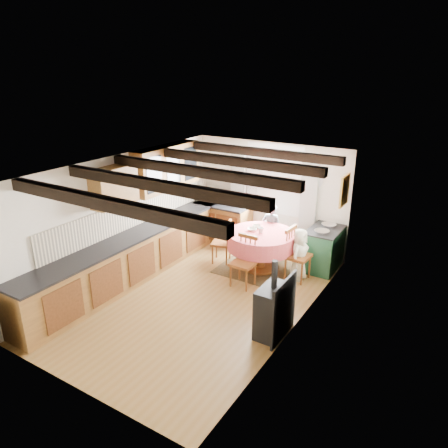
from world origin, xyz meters
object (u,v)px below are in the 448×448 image
Objects in this scene: aga_range at (324,248)px; cast_iron_stove at (273,298)px; chair_near at (243,262)px; child_far at (271,230)px; dining_table at (261,252)px; chair_left at (221,241)px; chair_right at (298,254)px; child_right at (299,254)px; cup at (261,230)px.

cast_iron_stove reaches higher than aga_range.
child_far reaches higher than chair_near.
chair_near reaches higher than dining_table.
chair_left is 1.69m from chair_right.
child_right reaches higher than aga_range.
cast_iron_stove is at bearing -58.09° from cup.
chair_right is at bearing 140.54° from child_far.
chair_right is at bearing -109.13° from aga_range.
child_right reaches higher than dining_table.
cast_iron_stove reaches higher than chair_right.
dining_table is 2.22m from cast_iron_stove.
child_far is (-0.12, 0.71, 0.20)m from dining_table.
dining_table is 0.81m from child_right.
cup is (-1.17, 1.88, 0.24)m from cast_iron_stove.
aga_range is at bearing -17.84° from child_right.
child_far is at bearing 117.52° from chair_left.
cup is (-1.06, -0.75, 0.43)m from aga_range.
chair_left is at bearing 144.31° from chair_near.
chair_near is 1.14m from chair_left.
child_far is 1.17× the size of child_right.
chair_right is at bearing 1.38° from cup.
dining_table is at bearing 94.56° from child_right.
child_far reaches higher than cup.
chair_left is 0.98× the size of aga_range.
chair_left is 1.11m from child_far.
child_right is at bearing 3.32° from dining_table.
child_right is (0.80, 0.05, 0.11)m from dining_table.
chair_left is at bearing -175.09° from cup.
chair_right is 0.84× the size of cast_iron_stove.
child_right is (0.79, 0.81, 0.02)m from chair_near.
child_right is (0.01, 0.03, -0.01)m from chair_right.
child_right is at bearing 47.28° from chair_near.
dining_table is 0.80m from chair_right.
dining_table is 1.29m from aga_range.
chair_left is at bearing 138.61° from cast_iron_stove.
child_far is 10.95× the size of cup.
cup reaches higher than dining_table.
child_right is (0.92, -0.66, -0.09)m from child_far.
chair_near is at bearing -124.22° from aga_range.
chair_right is (1.68, 0.09, 0.06)m from chair_left.
child_right is (1.69, 0.12, 0.06)m from chair_left.
chair_right reaches higher than child_right.
cast_iron_stove is (2.05, -1.81, 0.16)m from chair_left.
cast_iron_stove is 2.23m from cup.
dining_table is 1.43× the size of aga_range.
chair_right is (0.78, 0.78, 0.03)m from chair_near.
chair_left is at bearing 43.16° from child_far.
chair_near is 1.10m from chair_right.
chair_near is at bearing -87.85° from cup.
chair_right is at bearing 46.70° from chair_near.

